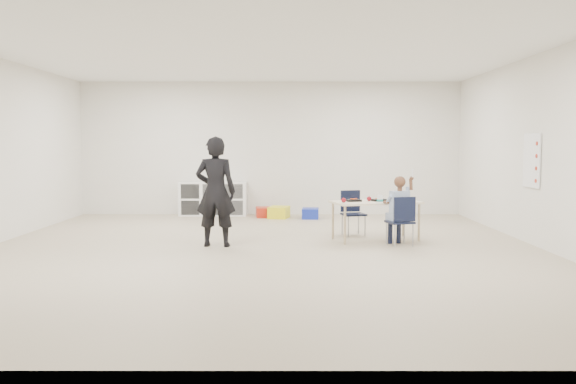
{
  "coord_description": "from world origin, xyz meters",
  "views": [
    {
      "loc": [
        0.38,
        -8.41,
        1.49
      ],
      "look_at": [
        0.37,
        -0.27,
        0.85
      ],
      "focal_mm": 38.0,
      "sensor_mm": 36.0,
      "label": 1
    }
  ],
  "objects_px": {
    "child": "(400,207)",
    "table": "(375,220)",
    "chair_near": "(400,221)",
    "adult": "(216,192)",
    "cubby_shelf": "(213,199)"
  },
  "relations": [
    {
      "from": "table",
      "to": "child",
      "type": "relative_size",
      "value": 1.26
    },
    {
      "from": "chair_near",
      "to": "adult",
      "type": "distance_m",
      "value": 2.74
    },
    {
      "from": "chair_near",
      "to": "child",
      "type": "relative_size",
      "value": 0.63
    },
    {
      "from": "chair_near",
      "to": "adult",
      "type": "xyz_separation_m",
      "value": [
        -2.7,
        -0.08,
        0.44
      ]
    },
    {
      "from": "chair_near",
      "to": "adult",
      "type": "height_order",
      "value": "adult"
    },
    {
      "from": "table",
      "to": "adult",
      "type": "relative_size",
      "value": 0.91
    },
    {
      "from": "cubby_shelf",
      "to": "adult",
      "type": "relative_size",
      "value": 0.87
    },
    {
      "from": "chair_near",
      "to": "child",
      "type": "distance_m",
      "value": 0.21
    },
    {
      "from": "child",
      "to": "cubby_shelf",
      "type": "relative_size",
      "value": 0.82
    },
    {
      "from": "chair_near",
      "to": "cubby_shelf",
      "type": "bearing_deg",
      "value": 115.35
    },
    {
      "from": "child",
      "to": "adult",
      "type": "bearing_deg",
      "value": 166.67
    },
    {
      "from": "child",
      "to": "table",
      "type": "bearing_deg",
      "value": 105.2
    },
    {
      "from": "child",
      "to": "cubby_shelf",
      "type": "height_order",
      "value": "child"
    },
    {
      "from": "chair_near",
      "to": "table",
      "type": "bearing_deg",
      "value": 105.2
    },
    {
      "from": "child",
      "to": "adult",
      "type": "distance_m",
      "value": 2.71
    }
  ]
}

